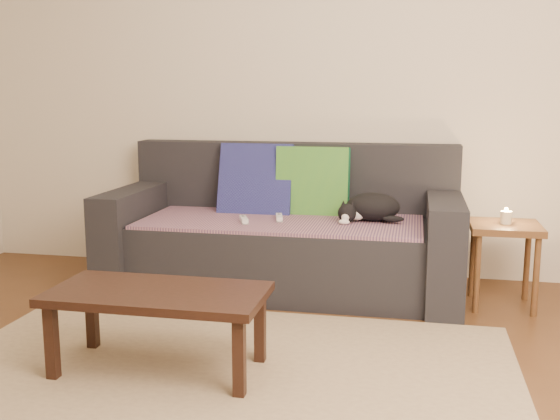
{
  "coord_description": "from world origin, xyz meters",
  "views": [
    {
      "loc": [
        0.78,
        -2.28,
        1.19
      ],
      "look_at": [
        0.05,
        1.2,
        0.55
      ],
      "focal_mm": 42.0,
      "sensor_mm": 36.0,
      "label": 1
    }
  ],
  "objects_px": {
    "wii_remote_b": "(279,218)",
    "side_table": "(505,238)",
    "wii_remote_a": "(244,220)",
    "coffee_table": "(158,300)",
    "sofa": "(284,238)",
    "cat": "(371,208)"
  },
  "relations": [
    {
      "from": "wii_remote_b",
      "to": "coffee_table",
      "type": "height_order",
      "value": "wii_remote_b"
    },
    {
      "from": "coffee_table",
      "to": "wii_remote_a",
      "type": "bearing_deg",
      "value": 86.24
    },
    {
      "from": "wii_remote_a",
      "to": "wii_remote_b",
      "type": "bearing_deg",
      "value": -81.8
    },
    {
      "from": "side_table",
      "to": "wii_remote_a",
      "type": "bearing_deg",
      "value": -176.42
    },
    {
      "from": "wii_remote_b",
      "to": "coffee_table",
      "type": "distance_m",
      "value": 1.28
    },
    {
      "from": "sofa",
      "to": "coffee_table",
      "type": "relative_size",
      "value": 2.29
    },
    {
      "from": "sofa",
      "to": "coffee_table",
      "type": "xyz_separation_m",
      "value": [
        -0.27,
        -1.35,
        0.01
      ]
    },
    {
      "from": "sofa",
      "to": "side_table",
      "type": "xyz_separation_m",
      "value": [
        1.27,
        -0.12,
        0.08
      ]
    },
    {
      "from": "cat",
      "to": "sofa",
      "type": "bearing_deg",
      "value": 178.96
    },
    {
      "from": "wii_remote_a",
      "to": "cat",
      "type": "bearing_deg",
      "value": -96.91
    },
    {
      "from": "sofa",
      "to": "wii_remote_a",
      "type": "bearing_deg",
      "value": -133.18
    },
    {
      "from": "wii_remote_a",
      "to": "coffee_table",
      "type": "height_order",
      "value": "wii_remote_a"
    },
    {
      "from": "sofa",
      "to": "cat",
      "type": "bearing_deg",
      "value": -2.06
    },
    {
      "from": "cat",
      "to": "coffee_table",
      "type": "height_order",
      "value": "cat"
    },
    {
      "from": "sofa",
      "to": "wii_remote_b",
      "type": "distance_m",
      "value": 0.18
    },
    {
      "from": "wii_remote_b",
      "to": "side_table",
      "type": "height_order",
      "value": "side_table"
    },
    {
      "from": "wii_remote_b",
      "to": "cat",
      "type": "bearing_deg",
      "value": -94.64
    },
    {
      "from": "sofa",
      "to": "side_table",
      "type": "distance_m",
      "value": 1.28
    },
    {
      "from": "wii_remote_a",
      "to": "sofa",
      "type": "bearing_deg",
      "value": -65.12
    },
    {
      "from": "wii_remote_a",
      "to": "side_table",
      "type": "xyz_separation_m",
      "value": [
        1.47,
        0.09,
        -0.06
      ]
    },
    {
      "from": "coffee_table",
      "to": "cat",
      "type": "bearing_deg",
      "value": 59.06
    },
    {
      "from": "cat",
      "to": "wii_remote_b",
      "type": "xyz_separation_m",
      "value": [
        -0.53,
        -0.08,
        -0.07
      ]
    }
  ]
}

